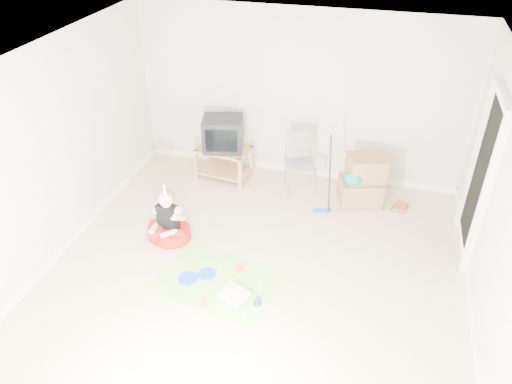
% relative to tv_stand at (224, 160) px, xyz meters
% --- Properties ---
extents(ground, '(5.00, 5.00, 0.00)m').
position_rel_tv_stand_xyz_m(ground, '(1.07, -2.04, -0.30)').
color(ground, beige).
rests_on(ground, ground).
extents(doorway_recess, '(0.02, 0.90, 2.05)m').
position_rel_tv_stand_xyz_m(doorway_recess, '(3.55, -0.84, 0.73)').
color(doorway_recess, black).
rests_on(doorway_recess, ground).
extents(tv_stand, '(0.87, 0.60, 0.51)m').
position_rel_tv_stand_xyz_m(tv_stand, '(0.00, 0.00, 0.00)').
color(tv_stand, '#A4724A').
rests_on(tv_stand, ground).
extents(crt_tv, '(0.68, 0.61, 0.51)m').
position_rel_tv_stand_xyz_m(crt_tv, '(-0.00, 0.00, 0.46)').
color(crt_tv, black).
rests_on(crt_tv, tv_stand).
extents(folding_chair, '(0.54, 0.53, 0.95)m').
position_rel_tv_stand_xyz_m(folding_chair, '(1.23, -0.09, 0.16)').
color(folding_chair, '#949499').
rests_on(folding_chair, ground).
extents(cardboard_boxes, '(0.70, 0.62, 0.75)m').
position_rel_tv_stand_xyz_m(cardboard_boxes, '(2.16, -0.17, 0.06)').
color(cardboard_boxes, '#8F6945').
rests_on(cardboard_boxes, ground).
extents(floor_mop, '(0.28, 0.35, 1.07)m').
position_rel_tv_stand_xyz_m(floor_mop, '(1.66, -0.56, -0.03)').
color(floor_mop, blue).
rests_on(floor_mop, ground).
extents(book_pile, '(0.24, 0.28, 0.05)m').
position_rel_tv_stand_xyz_m(book_pile, '(2.75, -0.18, -0.27)').
color(book_pile, '#22662F').
rests_on(book_pile, ground).
extents(seated_woman, '(0.70, 0.70, 0.85)m').
position_rel_tv_stand_xyz_m(seated_woman, '(-0.21, -1.69, -0.11)').
color(seated_woman, '#B51C10').
rests_on(seated_woman, ground).
extents(party_mat, '(1.55, 1.23, 0.01)m').
position_rel_tv_stand_xyz_m(party_mat, '(0.68, -2.33, -0.29)').
color(party_mat, '#FF357E').
rests_on(party_mat, ground).
extents(birthday_cake, '(0.38, 0.35, 0.15)m').
position_rel_tv_stand_xyz_m(birthday_cake, '(0.97, -2.55, -0.25)').
color(birthday_cake, silver).
rests_on(birthday_cake, party_mat).
extents(blue_plate_near, '(0.29, 0.29, 0.01)m').
position_rel_tv_stand_xyz_m(blue_plate_near, '(0.52, -2.25, -0.29)').
color(blue_plate_near, blue).
rests_on(blue_plate_near, party_mat).
extents(blue_plate_far, '(0.33, 0.33, 0.01)m').
position_rel_tv_stand_xyz_m(blue_plate_far, '(0.33, -2.38, -0.29)').
color(blue_plate_far, blue).
rests_on(blue_plate_far, party_mat).
extents(orange_cup_near, '(0.10, 0.10, 0.09)m').
position_rel_tv_stand_xyz_m(orange_cup_near, '(0.88, -2.11, -0.25)').
color(orange_cup_near, '#D45B17').
rests_on(orange_cup_near, party_mat).
extents(orange_cup_far, '(0.09, 0.09, 0.08)m').
position_rel_tv_stand_xyz_m(orange_cup_far, '(0.66, -2.75, -0.25)').
color(orange_cup_far, '#D45B17').
rests_on(orange_cup_far, party_mat).
extents(blue_party_hat, '(0.12, 0.12, 0.15)m').
position_rel_tv_stand_xyz_m(blue_party_hat, '(1.24, -2.56, -0.22)').
color(blue_party_hat, '#1A43B8').
rests_on(blue_party_hat, party_mat).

